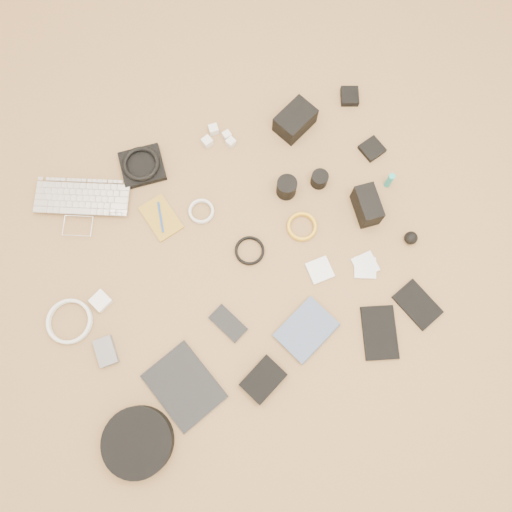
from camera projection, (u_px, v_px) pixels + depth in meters
name	position (u px, v px, depth m)	size (l,w,h in m)	color
room_shell	(211.00, 10.00, 0.61)	(4.04, 4.04, 2.58)	#8C6040
laptop	(81.00, 210.00, 1.85)	(0.35, 0.24, 0.03)	silver
headphone_pouch	(142.00, 166.00, 1.89)	(0.16, 0.15, 0.03)	black
headphones	(141.00, 164.00, 1.87)	(0.14, 0.14, 0.02)	black
charger_a	(214.00, 129.00, 1.93)	(0.03, 0.03, 0.03)	silver
charger_b	(207.00, 142.00, 1.92)	(0.03, 0.03, 0.03)	silver
charger_c	(227.00, 135.00, 1.93)	(0.03, 0.03, 0.03)	silver
charger_d	(231.00, 142.00, 1.92)	(0.03, 0.03, 0.03)	silver
dslr_camera	(295.00, 120.00, 1.91)	(0.15, 0.10, 0.09)	black
lens_pouch	(350.00, 96.00, 1.97)	(0.07, 0.08, 0.03)	black
notebook_olive	(161.00, 218.00, 1.85)	(0.10, 0.16, 0.01)	olive
pen_blue	(161.00, 217.00, 1.84)	(0.01, 0.01, 0.12)	#133C9F
cable_white_a	(201.00, 212.00, 1.86)	(0.10, 0.10, 0.01)	silver
lens_a	(287.00, 187.00, 1.84)	(0.07, 0.07, 0.08)	black
lens_b	(319.00, 179.00, 1.86)	(0.06, 0.06, 0.06)	black
card_reader	(372.00, 149.00, 1.92)	(0.08, 0.08, 0.02)	black
power_brick	(101.00, 301.00, 1.76)	(0.06, 0.06, 0.03)	silver
cable_white_b	(70.00, 322.00, 1.75)	(0.16, 0.16, 0.01)	silver
cable_black	(250.00, 251.00, 1.82)	(0.11, 0.11, 0.01)	black
cable_yellow	(302.00, 227.00, 1.84)	(0.11, 0.11, 0.01)	gold
flash	(367.00, 206.00, 1.81)	(0.07, 0.13, 0.10)	black
lens_cleaner	(389.00, 180.00, 1.85)	(0.02, 0.02, 0.08)	teal
battery_charger	(106.00, 352.00, 1.72)	(0.06, 0.10, 0.03)	slate
tablet	(184.00, 386.00, 1.70)	(0.19, 0.25, 0.01)	black
phone	(228.00, 323.00, 1.75)	(0.07, 0.13, 0.01)	black
filter_case_left	(320.00, 270.00, 1.80)	(0.08, 0.08, 0.01)	silver
filter_case_mid	(365.00, 268.00, 1.80)	(0.08, 0.08, 0.01)	silver
filter_case_right	(365.00, 265.00, 1.81)	(0.08, 0.08, 0.01)	silver
air_blower	(411.00, 238.00, 1.81)	(0.05, 0.05, 0.05)	black
headphone_case	(138.00, 442.00, 1.63)	(0.23, 0.23, 0.06)	black
drive_case	(263.00, 380.00, 1.69)	(0.14, 0.10, 0.03)	black
paperback	(322.00, 345.00, 1.73)	(0.14, 0.19, 0.02)	#41506E
notebook_black_a	(379.00, 333.00, 1.74)	(0.12, 0.19, 0.01)	black
notebook_black_b	(417.00, 305.00, 1.77)	(0.10, 0.16, 0.01)	black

